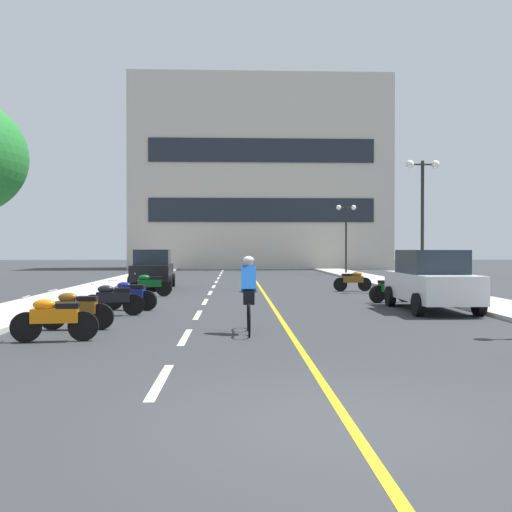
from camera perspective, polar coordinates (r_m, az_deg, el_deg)
The scene contains 29 objects.
ground_plane at distance 27.06m, azimuth -0.09°, elevation -3.21°, with size 140.00×140.00×0.00m, color #2D3033.
curb_left at distance 30.68m, azimuth -13.87°, elevation -2.65°, with size 2.40×72.00×0.12m, color #B7B2A8.
curb_right at distance 31.13m, azimuth 13.09°, elevation -2.60°, with size 2.40×72.00×0.12m, color #B7B2A8.
lane_dash_0 at distance 8.26m, azimuth -9.53°, elevation -12.22°, with size 0.14×2.20×0.01m, color silver.
lane_dash_1 at distance 12.17m, azimuth -7.08°, elevation -8.02°, with size 0.14×2.20×0.01m, color silver.
lane_dash_2 at distance 16.12m, azimuth -5.84°, elevation -5.87°, with size 0.14×2.20×0.01m, color silver.
lane_dash_3 at distance 20.10m, azimuth -5.10°, elevation -4.56°, with size 0.14×2.20×0.01m, color silver.
lane_dash_4 at distance 24.08m, azimuth -4.60°, elevation -3.69°, with size 0.14×2.20×0.01m, color silver.
lane_dash_5 at distance 28.06m, azimuth -4.25°, elevation -3.06°, with size 0.14×2.20×0.01m, color silver.
lane_dash_6 at distance 32.05m, azimuth -3.98°, elevation -2.59°, with size 0.14×2.20×0.01m, color silver.
lane_dash_7 at distance 36.05m, azimuth -3.77°, elevation -2.23°, with size 0.14×2.20×0.01m, color silver.
lane_dash_8 at distance 40.04m, azimuth -3.61°, elevation -1.93°, with size 0.14×2.20×0.01m, color silver.
lane_dash_9 at distance 44.04m, azimuth -3.47°, elevation -1.69°, with size 0.14×2.20×0.01m, color silver.
lane_dash_10 at distance 48.03m, azimuth -3.36°, elevation -1.49°, with size 0.14×2.20×0.01m, color silver.
lane_dash_11 at distance 52.03m, azimuth -3.27°, elevation -1.32°, with size 0.14×2.20×0.01m, color silver.
centre_line_yellow at distance 30.07m, azimuth 0.19°, elevation -2.81°, with size 0.12×66.00×0.01m, color gold.
office_building at distance 54.92m, azimuth 0.40°, elevation 8.07°, with size 24.01×6.98×17.77m.
street_lamp_mid at distance 25.49m, azimuth 16.29°, elevation 5.79°, with size 1.46×0.36×5.52m.
street_lamp_far at distance 42.10m, azimuth 8.99°, elevation 3.28°, with size 1.46×0.36×4.93m.
parked_car_near at distance 17.87m, azimuth 17.09°, elevation -2.32°, with size 1.92×4.20×1.82m.
parked_car_mid at distance 27.00m, azimuth -10.28°, elevation -1.28°, with size 2.11×4.29×1.82m.
motorcycle_1 at distance 12.11m, azimuth -19.52°, elevation -5.86°, with size 1.70×0.60×0.92m.
motorcycle_2 at distance 13.71m, azimuth -17.53°, elevation -5.09°, with size 1.70×0.60×0.92m.
motorcycle_3 at distance 16.26m, azimuth -14.12°, elevation -4.17°, with size 1.70×0.60×0.92m.
motorcycle_4 at distance 17.66m, azimuth -12.49°, elevation -3.78°, with size 1.67×0.69×0.92m.
motorcycle_5 at distance 20.26m, azimuth 13.38°, elevation -3.21°, with size 1.65×0.76×0.92m.
motorcycle_6 at distance 22.47m, azimuth -10.62°, elevation -2.81°, with size 1.68×0.64×0.92m.
motorcycle_7 at distance 25.27m, azimuth 9.65°, elevation -2.42°, with size 1.70×0.60×0.92m.
cyclist_rider at distance 12.53m, azimuth -0.74°, elevation -3.69°, with size 0.42×1.77×1.71m.
Camera 1 is at (-0.96, -5.98, 1.85)m, focal length 40.05 mm.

